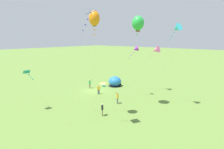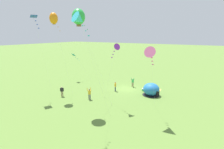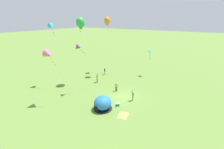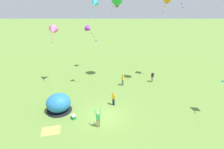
# 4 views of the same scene
# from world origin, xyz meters

# --- Properties ---
(ground_plane) EXTENTS (300.00, 300.00, 0.00)m
(ground_plane) POSITION_xyz_m (0.00, 0.00, 0.00)
(ground_plane) COLOR olive
(popup_tent) EXTENTS (2.81, 2.81, 2.10)m
(popup_tent) POSITION_xyz_m (-5.13, 1.01, 1.00)
(popup_tent) COLOR #2672BF
(popup_tent) RESTS_ON ground
(picnic_blanket) EXTENTS (1.94, 1.63, 0.01)m
(picnic_blanket) POSITION_xyz_m (-4.99, -2.42, 0.01)
(picnic_blanket) COLOR gold
(picnic_blanket) RESTS_ON ground
(cooler_box) EXTENTS (0.60, 0.65, 0.44)m
(cooler_box) POSITION_xyz_m (-3.18, -0.50, 0.22)
(cooler_box) COLOR #1E8C4C
(cooler_box) RESTS_ON ground
(person_strolling) EXTENTS (0.43, 0.47, 1.72)m
(person_strolling) POSITION_xyz_m (1.08, 2.25, 0.96)
(person_strolling) COLOR #1E2347
(person_strolling) RESTS_ON ground
(person_watching_sky) EXTENTS (0.48, 0.42, 1.72)m
(person_watching_sky) POSITION_xyz_m (7.21, 9.10, 0.96)
(person_watching_sky) COLOR #8C7251
(person_watching_sky) RESTS_ON ground
(person_arms_raised) EXTENTS (0.66, 0.72, 1.89)m
(person_arms_raised) POSITION_xyz_m (2.51, 7.86, 1.00)
(person_arms_raised) COLOR #4C4C51
(person_arms_raised) RESTS_ON ground
(person_near_tent) EXTENTS (0.68, 0.54, 1.89)m
(person_near_tent) POSITION_xyz_m (-0.46, -1.84, 1.00)
(person_near_tent) COLOR #8C7251
(person_near_tent) RESTS_ON ground
(kite_pink) EXTENTS (1.38, 4.46, 8.73)m
(kite_pink) POSITION_xyz_m (-7.43, 9.00, 7.91)
(kite_pink) COLOR silver
(kite_pink) RESTS_ON ground
(kite_orange) EXTENTS (2.13, 2.33, 13.23)m
(kite_orange) POSITION_xyz_m (8.16, 8.90, 12.36)
(kite_orange) COLOR silver
(kite_orange) RESTS_ON ground
(kite_teal) EXTENTS (3.67, 2.46, 5.94)m
(kite_teal) POSITION_xyz_m (12.54, 0.09, 5.40)
(kite_teal) COLOR silver
(kite_teal) RESTS_ON ground
(kite_purple) EXTENTS (3.79, 2.52, 8.84)m
(kite_purple) POSITION_xyz_m (-2.19, 7.88, 8.29)
(kite_purple) COLOR silver
(kite_purple) RESTS_ON ground
(kite_blue) EXTENTS (1.74, 3.72, 13.01)m
(kite_blue) POSITION_xyz_m (10.41, 10.57, 12.25)
(kite_blue) COLOR silver
(kite_blue) RESTS_ON ground
(kite_cyan) EXTENTS (2.00, 4.59, 12.17)m
(kite_cyan) POSITION_xyz_m (-1.99, 14.69, 11.43)
(kite_cyan) COLOR silver
(kite_cyan) RESTS_ON ground
(kite_green) EXTENTS (4.17, 3.52, 13.14)m
(kite_green) POSITION_xyz_m (1.61, 10.67, 12.14)
(kite_green) COLOR silver
(kite_green) RESTS_ON ground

